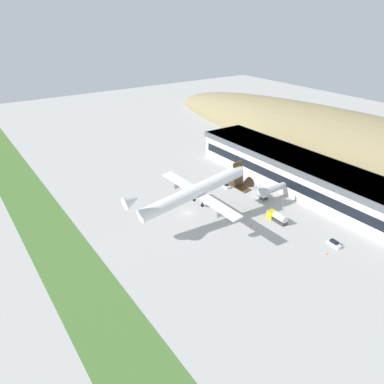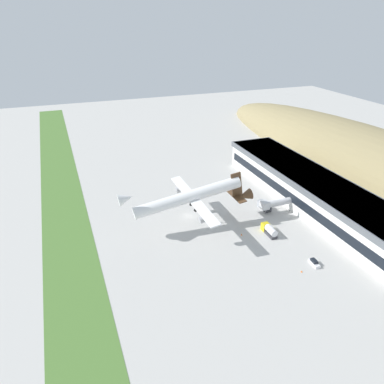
% 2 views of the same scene
% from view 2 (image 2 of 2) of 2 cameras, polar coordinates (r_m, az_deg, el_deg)
% --- Properties ---
extents(ground_plane, '(440.11, 440.11, 0.00)m').
position_cam_2_polar(ground_plane, '(143.64, -0.49, -3.65)').
color(ground_plane, '#B7B5AF').
extents(grass_strip_foreground, '(396.10, 16.78, 0.08)m').
position_cam_2_polar(grass_strip_foreground, '(137.16, -18.40, -6.64)').
color(grass_strip_foreground, '#4C7533').
rests_on(grass_strip_foreground, ground_plane).
extents(terminal_building, '(103.41, 21.41, 12.37)m').
position_cam_2_polar(terminal_building, '(155.81, 17.88, 0.36)').
color(terminal_building, white).
rests_on(terminal_building, ground_plane).
extents(jetway_0, '(3.38, 12.75, 5.43)m').
position_cam_2_polar(jetway_0, '(147.57, 12.41, -1.70)').
color(jetway_0, silver).
rests_on(jetway_0, ground_plane).
extents(cargo_airplane, '(40.12, 49.44, 12.42)m').
position_cam_2_polar(cargo_airplane, '(130.45, -0.18, -0.79)').
color(cargo_airplane, white).
extents(service_car_0, '(3.76, 2.00, 1.69)m').
position_cam_2_polar(service_car_0, '(159.08, 6.77, -0.49)').
color(service_car_0, silver).
rests_on(service_car_0, ground_plane).
extents(service_car_1, '(4.68, 2.03, 1.62)m').
position_cam_2_polar(service_car_1, '(123.30, 18.12, -10.21)').
color(service_car_1, silver).
rests_on(service_car_1, ground_plane).
extents(fuel_truck, '(7.96, 2.70, 3.33)m').
position_cam_2_polar(fuel_truck, '(134.38, 11.70, -5.70)').
color(fuel_truck, gold).
rests_on(fuel_truck, ground_plane).
extents(box_truck, '(6.68, 2.92, 2.87)m').
position_cam_2_polar(box_truck, '(150.53, 10.93, -2.10)').
color(box_truck, '#333338').
rests_on(box_truck, ground_plane).
extents(traffic_cone_0, '(0.52, 0.52, 0.58)m').
position_cam_2_polar(traffic_cone_0, '(119.30, 16.38, -11.51)').
color(traffic_cone_0, orange).
rests_on(traffic_cone_0, ground_plane).
extents(traffic_cone_1, '(0.52, 0.52, 0.58)m').
position_cam_2_polar(traffic_cone_1, '(132.80, 7.56, -6.42)').
color(traffic_cone_1, orange).
rests_on(traffic_cone_1, ground_plane).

